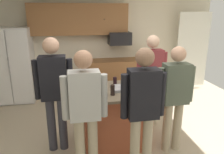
{
  "coord_description": "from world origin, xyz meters",
  "views": [
    {
      "loc": [
        -0.61,
        -3.03,
        2.13
      ],
      "look_at": [
        0.03,
        0.47,
        1.05
      ],
      "focal_mm": 35.23,
      "sensor_mm": 36.0,
      "label": 1
    }
  ],
  "objects_px": {
    "refrigerator": "(13,65)",
    "tumbler_amber": "(103,80)",
    "person_guest_right": "(85,107)",
    "serving_tray": "(125,88)",
    "kitchen_island": "(115,116)",
    "person_guest_left": "(143,105)",
    "microwave_over_range": "(120,38)",
    "person_guest_by_door": "(151,75)",
    "glass_stout_tall": "(113,90)",
    "person_host_foreground": "(54,88)",
    "person_elder_center": "(175,93)",
    "glass_pilsner": "(115,81)"
  },
  "relations": [
    {
      "from": "person_guest_right",
      "to": "serving_tray",
      "type": "xyz_separation_m",
      "value": [
        0.68,
        0.67,
        -0.03
      ]
    },
    {
      "from": "microwave_over_range",
      "to": "person_guest_by_door",
      "type": "relative_size",
      "value": 0.33
    },
    {
      "from": "person_elder_center",
      "to": "person_guest_right",
      "type": "distance_m",
      "value": 1.38
    },
    {
      "from": "glass_stout_tall",
      "to": "tumbler_amber",
      "type": "relative_size",
      "value": 0.94
    },
    {
      "from": "tumbler_amber",
      "to": "glass_pilsner",
      "type": "bearing_deg",
      "value": -0.42
    },
    {
      "from": "microwave_over_range",
      "to": "person_guest_by_door",
      "type": "xyz_separation_m",
      "value": [
        0.2,
        -1.86,
        -0.45
      ]
    },
    {
      "from": "tumbler_amber",
      "to": "person_guest_left",
      "type": "bearing_deg",
      "value": -71.53
    },
    {
      "from": "refrigerator",
      "to": "tumbler_amber",
      "type": "distance_m",
      "value": 2.69
    },
    {
      "from": "person_guest_by_door",
      "to": "person_host_foreground",
      "type": "distance_m",
      "value": 1.77
    },
    {
      "from": "person_guest_right",
      "to": "person_host_foreground",
      "type": "bearing_deg",
      "value": 70.39
    },
    {
      "from": "person_elder_center",
      "to": "serving_tray",
      "type": "xyz_separation_m",
      "value": [
        -0.67,
        0.37,
        -0.0
      ]
    },
    {
      "from": "person_host_foreground",
      "to": "glass_pilsner",
      "type": "xyz_separation_m",
      "value": [
        0.98,
        0.31,
        -0.04
      ]
    },
    {
      "from": "glass_stout_tall",
      "to": "tumbler_amber",
      "type": "height_order",
      "value": "tumbler_amber"
    },
    {
      "from": "kitchen_island",
      "to": "glass_stout_tall",
      "type": "bearing_deg",
      "value": -111.12
    },
    {
      "from": "person_elder_center",
      "to": "tumbler_amber",
      "type": "height_order",
      "value": "person_elder_center"
    },
    {
      "from": "person_elder_center",
      "to": "person_guest_left",
      "type": "height_order",
      "value": "person_guest_left"
    },
    {
      "from": "person_guest_left",
      "to": "microwave_over_range",
      "type": "bearing_deg",
      "value": -20.23
    },
    {
      "from": "microwave_over_range",
      "to": "serving_tray",
      "type": "relative_size",
      "value": 1.27
    },
    {
      "from": "person_elder_center",
      "to": "person_guest_left",
      "type": "distance_m",
      "value": 0.77
    },
    {
      "from": "person_elder_center",
      "to": "person_host_foreground",
      "type": "bearing_deg",
      "value": 13.59
    },
    {
      "from": "person_guest_left",
      "to": "refrigerator",
      "type": "bearing_deg",
      "value": 23.11
    },
    {
      "from": "person_host_foreground",
      "to": "person_elder_center",
      "type": "bearing_deg",
      "value": -13.24
    },
    {
      "from": "person_guest_right",
      "to": "serving_tray",
      "type": "height_order",
      "value": "person_guest_right"
    },
    {
      "from": "person_host_foreground",
      "to": "serving_tray",
      "type": "bearing_deg",
      "value": -0.67
    },
    {
      "from": "glass_pilsner",
      "to": "serving_tray",
      "type": "height_order",
      "value": "glass_pilsner"
    },
    {
      "from": "person_guest_by_door",
      "to": "person_guest_left",
      "type": "height_order",
      "value": "person_guest_by_door"
    },
    {
      "from": "person_guest_by_door",
      "to": "person_guest_left",
      "type": "distance_m",
      "value": 1.39
    },
    {
      "from": "glass_stout_tall",
      "to": "person_guest_right",
      "type": "bearing_deg",
      "value": -133.68
    },
    {
      "from": "person_guest_by_door",
      "to": "serving_tray",
      "type": "relative_size",
      "value": 3.91
    },
    {
      "from": "microwave_over_range",
      "to": "glass_stout_tall",
      "type": "height_order",
      "value": "microwave_over_range"
    },
    {
      "from": "person_elder_center",
      "to": "person_guest_by_door",
      "type": "bearing_deg",
      "value": -61.27
    },
    {
      "from": "person_guest_by_door",
      "to": "glass_pilsner",
      "type": "height_order",
      "value": "person_guest_by_door"
    },
    {
      "from": "tumbler_amber",
      "to": "refrigerator",
      "type": "bearing_deg",
      "value": 133.94
    },
    {
      "from": "kitchen_island",
      "to": "person_elder_center",
      "type": "distance_m",
      "value": 1.03
    },
    {
      "from": "person_guest_by_door",
      "to": "serving_tray",
      "type": "bearing_deg",
      "value": 6.5
    },
    {
      "from": "kitchen_island",
      "to": "glass_stout_tall",
      "type": "relative_size",
      "value": 7.37
    },
    {
      "from": "person_guest_by_door",
      "to": "person_guest_left",
      "type": "relative_size",
      "value": 1.0
    },
    {
      "from": "person_guest_right",
      "to": "person_host_foreground",
      "type": "relative_size",
      "value": 0.95
    },
    {
      "from": "person_host_foreground",
      "to": "person_guest_left",
      "type": "bearing_deg",
      "value": -36.54
    },
    {
      "from": "kitchen_island",
      "to": "microwave_over_range",
      "type": "bearing_deg",
      "value": 76.33
    },
    {
      "from": "person_guest_right",
      "to": "glass_pilsner",
      "type": "distance_m",
      "value": 1.1
    },
    {
      "from": "refrigerator",
      "to": "kitchen_island",
      "type": "bearing_deg",
      "value": -47.34
    },
    {
      "from": "person_guest_left",
      "to": "person_guest_right",
      "type": "distance_m",
      "value": 0.72
    },
    {
      "from": "person_guest_left",
      "to": "tumbler_amber",
      "type": "xyz_separation_m",
      "value": [
        -0.36,
        1.07,
        0.02
      ]
    },
    {
      "from": "person_elder_center",
      "to": "glass_stout_tall",
      "type": "bearing_deg",
      "value": 14.86
    },
    {
      "from": "glass_pilsner",
      "to": "tumbler_amber",
      "type": "height_order",
      "value": "tumbler_amber"
    },
    {
      "from": "refrigerator",
      "to": "person_host_foreground",
      "type": "distance_m",
      "value": 2.51
    },
    {
      "from": "refrigerator",
      "to": "glass_pilsner",
      "type": "xyz_separation_m",
      "value": [
        2.08,
        -1.94,
        0.11
      ]
    },
    {
      "from": "kitchen_island",
      "to": "glass_stout_tall",
      "type": "height_order",
      "value": "glass_stout_tall"
    },
    {
      "from": "microwave_over_range",
      "to": "kitchen_island",
      "type": "height_order",
      "value": "microwave_over_range"
    }
  ]
}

